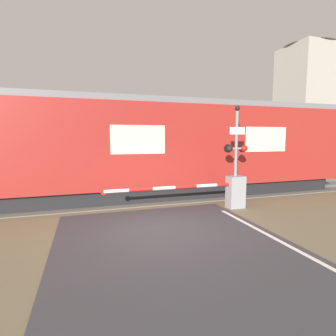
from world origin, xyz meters
TOP-DOWN VIEW (x-y plane):
  - ground_plane at (0.00, 0.00)m, footprint 80.00×80.00m
  - track_bed at (0.00, 3.99)m, footprint 36.00×3.20m
  - train at (-0.08, 3.99)m, footprint 20.33×2.73m
  - crossing_barrier at (2.88, 1.32)m, footprint 5.11×0.44m
  - signal_post at (3.29, 1.40)m, footprint 0.91×0.26m
  - distant_building at (21.69, 16.87)m, footprint 5.41×5.41m

SIDE VIEW (x-z plane):
  - ground_plane at x=0.00m, z-range 0.00..0.00m
  - track_bed at x=0.00m, z-range -0.04..0.09m
  - crossing_barrier at x=2.88m, z-range 0.05..1.22m
  - signal_post at x=3.29m, z-range 0.25..3.96m
  - train at x=-0.08m, z-range 0.05..4.18m
  - distant_building at x=21.69m, z-range 0.08..13.31m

